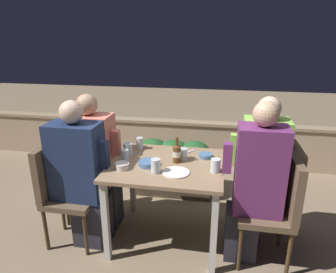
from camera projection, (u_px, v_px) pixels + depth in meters
The scene contains 25 objects.
ground_plane at pixel (167, 237), 2.79m from camera, with size 16.00×16.00×0.00m, color #847056.
parapet_wall at pixel (189, 142), 4.33m from camera, with size 9.00×0.18×0.62m.
dining_table at pixel (167, 174), 2.58m from camera, with size 0.96×0.84×0.75m.
planter_hedge at pixel (173, 164), 3.49m from camera, with size 0.90×0.47×0.64m.
chair_left_near at pixel (61, 185), 2.61m from camera, with size 0.43×0.43×0.91m.
person_navy_jumper at pixel (81, 176), 2.54m from camera, with size 0.50×0.26×1.30m.
chair_left_far at pixel (76, 171), 2.88m from camera, with size 0.43×0.43×0.91m.
person_coral_top at pixel (95, 162), 2.81m from camera, with size 0.49×0.26×1.30m.
chair_right_near at pixel (279, 202), 2.35m from camera, with size 0.43×0.43×0.91m.
person_purple_stripe at pixel (254, 184), 2.34m from camera, with size 0.47×0.26×1.34m.
chair_right_far at pixel (281, 187), 2.58m from camera, with size 0.43×0.43×0.91m.
person_green_blouse at pixel (259, 171), 2.57m from camera, with size 0.47×0.26×1.33m.
beer_bottle at pixel (177, 153), 2.55m from camera, with size 0.07×0.07×0.23m.
plate_0 at pixel (176, 172), 2.37m from camera, with size 0.22×0.22×0.01m.
bowl_0 at pixel (148, 163), 2.50m from camera, with size 0.17×0.17×0.04m.
bowl_1 at pixel (122, 166), 2.44m from camera, with size 0.12×0.12×0.05m.
bowl_2 at pixel (206, 155), 2.66m from camera, with size 0.12×0.12×0.04m.
glass_cup_0 at pixel (128, 150), 2.69m from camera, with size 0.08×0.08×0.12m.
glass_cup_1 at pixel (215, 165), 2.38m from camera, with size 0.08×0.08×0.11m.
glass_cup_2 at pixel (140, 143), 2.85m from camera, with size 0.06×0.06×0.11m.
glass_cup_3 at pixel (183, 154), 2.62m from camera, with size 0.07×0.07×0.10m.
glass_cup_4 at pixel (125, 156), 2.55m from camera, with size 0.06×0.06×0.12m.
glass_cup_5 at pixel (156, 166), 2.36m from camera, with size 0.08×0.08×0.12m.
fork_0 at pixel (188, 152), 2.77m from camera, with size 0.12×0.15×0.01m.
potted_plant at pixel (72, 151), 3.62m from camera, with size 0.33×0.33×0.75m.
Camera 1 is at (0.43, -2.30, 1.79)m, focal length 32.00 mm.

